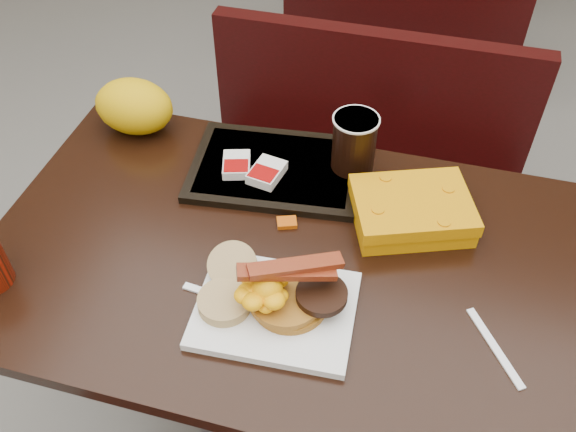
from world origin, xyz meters
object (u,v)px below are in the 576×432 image
(bench_near_n, at_px, (356,172))
(coffee_cup_far, at_px, (354,143))
(tray, at_px, (275,169))
(paper_bag, at_px, (134,106))
(pancake_stack, at_px, (290,299))
(fork, at_px, (211,294))
(hashbrown_sleeve_left, at_px, (237,165))
(table_near, at_px, (300,364))
(platter, at_px, (275,310))
(knife, at_px, (495,347))
(hashbrown_sleeve_right, at_px, (267,172))
(clamshell, at_px, (411,211))

(bench_near_n, height_order, coffee_cup_far, coffee_cup_far)
(tray, bearing_deg, paper_bag, 163.70)
(bench_near_n, xyz_separation_m, pancake_stack, (0.01, -0.82, 0.42))
(fork, relative_size, hashbrown_sleeve_left, 1.93)
(table_near, bearing_deg, bench_near_n, 90.00)
(platter, distance_m, knife, 0.37)
(hashbrown_sleeve_left, xyz_separation_m, paper_bag, (-0.27, 0.09, 0.03))
(table_near, xyz_separation_m, bench_near_n, (0.00, 0.70, -0.02))
(coffee_cup_far, bearing_deg, platter, -98.12)
(table_near, xyz_separation_m, tray, (-0.11, 0.22, 0.38))
(knife, distance_m, hashbrown_sleeve_right, 0.56)
(pancake_stack, height_order, knife, pancake_stack)
(paper_bag, bearing_deg, knife, -25.38)
(fork, height_order, coffee_cup_far, coffee_cup_far)
(hashbrown_sleeve_left, relative_size, hashbrown_sleeve_right, 0.94)
(knife, relative_size, hashbrown_sleeve_right, 2.00)
(fork, distance_m, paper_bag, 0.52)
(hashbrown_sleeve_left, distance_m, coffee_cup_far, 0.25)
(bench_near_n, xyz_separation_m, tray, (-0.11, -0.48, 0.40))
(hashbrown_sleeve_left, bearing_deg, knife, -44.87)
(pancake_stack, distance_m, knife, 0.35)
(bench_near_n, xyz_separation_m, knife, (0.35, -0.81, 0.39))
(hashbrown_sleeve_left, bearing_deg, paper_bag, 145.02)
(platter, distance_m, clamshell, 0.34)
(hashbrown_sleeve_left, bearing_deg, bench_near_n, 53.13)
(pancake_stack, xyz_separation_m, clamshell, (0.17, 0.26, 0.00))
(hashbrown_sleeve_left, relative_size, coffee_cup_far, 0.62)
(paper_bag, bearing_deg, fork, -51.33)
(paper_bag, bearing_deg, pancake_stack, -40.45)
(hashbrown_sleeve_right, xyz_separation_m, coffee_cup_far, (0.16, 0.08, 0.05))
(clamshell, bearing_deg, fork, -160.13)
(hashbrown_sleeve_left, distance_m, hashbrown_sleeve_right, 0.07)
(knife, xyz_separation_m, coffee_cup_far, (-0.31, 0.37, 0.08))
(clamshell, bearing_deg, platter, -145.78)
(clamshell, bearing_deg, pancake_stack, -143.99)
(knife, distance_m, coffee_cup_far, 0.49)
(pancake_stack, relative_size, fork, 0.90)
(platter, bearing_deg, clamshell, 51.79)
(pancake_stack, distance_m, hashbrown_sleeve_right, 0.33)
(platter, bearing_deg, knife, 0.89)
(bench_near_n, height_order, knife, knife)
(fork, distance_m, clamshell, 0.42)
(knife, relative_size, paper_bag, 0.90)
(table_near, xyz_separation_m, coffee_cup_far, (0.04, 0.26, 0.45))
(table_near, bearing_deg, coffee_cup_far, 80.91)
(platter, height_order, paper_bag, paper_bag)
(fork, bearing_deg, hashbrown_sleeve_left, 105.65)
(table_near, relative_size, knife, 7.47)
(hashbrown_sleeve_right, bearing_deg, bench_near_n, 87.13)
(tray, bearing_deg, bench_near_n, 70.39)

